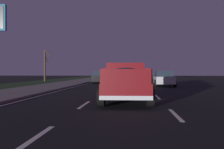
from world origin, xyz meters
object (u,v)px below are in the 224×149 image
at_px(sedan_silver, 164,78).
at_px(bare_tree_far, 45,65).
at_px(sedan_black, 100,77).
at_px(pickup_truck, 125,81).

xyz_separation_m(sedan_silver, bare_tree_far, (12.12, 16.50, 1.77)).
height_order(sedan_black, sedan_silver, same).
height_order(pickup_truck, bare_tree_far, bare_tree_far).
relative_size(sedan_black, bare_tree_far, 0.91).
distance_m(pickup_truck, sedan_black, 19.59).
bearing_deg(sedan_silver, sedan_black, 50.57).
bearing_deg(sedan_black, pickup_truck, -169.23).
xyz_separation_m(pickup_truck, sedan_silver, (13.38, -3.46, -0.20)).
bearing_deg(sedan_black, bare_tree_far, 56.23).
bearing_deg(sedan_silver, pickup_truck, 165.49).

